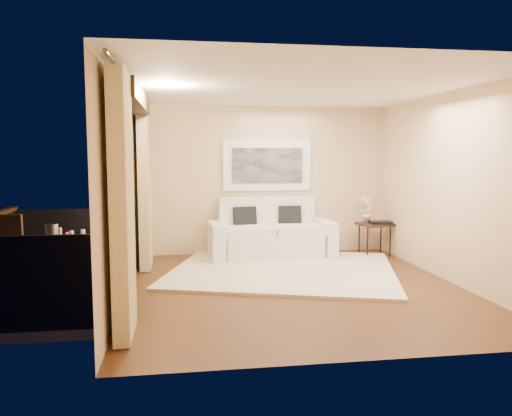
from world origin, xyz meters
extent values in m
plane|color=#533118|center=(0.00, 0.00, 0.00)|extent=(5.00, 5.00, 0.00)
plane|color=white|center=(0.00, 0.00, 2.70)|extent=(5.00, 5.00, 0.00)
plane|color=#D2B38C|center=(0.00, 2.50, 1.35)|extent=(4.50, 0.00, 4.50)
plane|color=#D2B38C|center=(0.00, -2.50, 1.35)|extent=(4.50, 0.00, 4.50)
plane|color=#D2B38C|center=(2.25, 0.00, 1.35)|extent=(0.00, 5.00, 5.00)
plane|color=#D2B38C|center=(-2.25, 1.85, 1.35)|extent=(0.00, 2.70, 2.70)
plane|color=#D2B38C|center=(-2.25, -1.85, 1.35)|extent=(0.00, 2.70, 2.70)
plane|color=#D2B38C|center=(-2.25, 0.00, 2.55)|extent=(0.00, 2.40, 2.40)
cube|color=#331B11|center=(-2.13, 0.00, 2.52)|extent=(0.28, 2.40, 0.22)
cube|color=#605B56|center=(-3.15, 0.00, -0.06)|extent=(1.80, 2.60, 0.12)
cube|color=black|center=(-3.15, 1.27, 0.50)|extent=(1.80, 0.06, 1.00)
cube|color=black|center=(-3.15, -1.27, 0.50)|extent=(1.80, 0.06, 1.00)
cube|color=#D3BE81|center=(-2.11, 1.55, 1.32)|extent=(0.16, 0.75, 2.62)
cube|color=#D3BE81|center=(-2.11, -1.55, 1.32)|extent=(0.16, 0.75, 2.62)
cylinder|color=#4C473F|center=(-2.11, 0.00, 2.63)|extent=(0.04, 4.80, 0.04)
cube|color=white|center=(0.02, 2.47, 1.62)|extent=(1.62, 0.05, 0.92)
cube|color=black|center=(0.02, 2.44, 1.62)|extent=(1.30, 0.02, 0.64)
cube|color=beige|center=(0.03, 0.98, 0.02)|extent=(4.10, 3.81, 0.04)
cube|color=white|center=(0.02, 2.02, 0.22)|extent=(1.81, 1.03, 0.44)
cube|color=white|center=(0.00, 2.38, 0.62)|extent=(1.77, 0.33, 0.85)
cube|color=white|center=(-0.94, 1.97, 0.32)|extent=(0.30, 0.94, 0.64)
cube|color=white|center=(0.99, 2.07, 0.32)|extent=(0.30, 0.94, 0.64)
cube|color=white|center=(-0.40, 1.96, 0.51)|extent=(0.87, 0.87, 0.15)
cube|color=white|center=(0.45, 2.01, 0.51)|extent=(0.87, 0.87, 0.15)
cube|color=black|center=(-0.42, 2.20, 0.68)|extent=(0.44, 0.25, 0.42)
cube|color=black|center=(0.41, 2.25, 0.68)|extent=(0.43, 0.22, 0.42)
cube|color=#331B11|center=(1.93, 2.00, 0.56)|extent=(0.64, 0.64, 0.04)
cylinder|color=black|center=(1.72, 1.79, 0.27)|extent=(0.03, 0.03, 0.54)
cylinder|color=black|center=(2.14, 1.79, 0.27)|extent=(0.03, 0.03, 0.54)
cylinder|color=black|center=(1.72, 2.21, 0.27)|extent=(0.03, 0.03, 0.54)
cylinder|color=black|center=(2.14, 2.21, 0.27)|extent=(0.03, 0.03, 0.54)
cube|color=black|center=(2.02, 1.94, 0.60)|extent=(0.42, 0.34, 0.05)
imported|color=white|center=(1.83, 2.16, 0.84)|extent=(0.33, 0.30, 0.52)
cube|color=#331B11|center=(-3.09, 0.38, 0.66)|extent=(0.67, 0.67, 0.05)
cylinder|color=#331B11|center=(-3.32, 0.15, 0.32)|extent=(0.04, 0.04, 0.64)
cylinder|color=#331B11|center=(-2.85, 0.15, 0.32)|extent=(0.04, 0.04, 0.64)
cylinder|color=#331B11|center=(-3.32, 0.62, 0.32)|extent=(0.04, 0.04, 0.64)
cylinder|color=#331B11|center=(-2.85, 0.62, 0.32)|extent=(0.04, 0.04, 0.64)
cube|color=#331B11|center=(-3.70, 0.15, 0.50)|extent=(0.51, 0.51, 0.06)
cube|color=#331B11|center=(-3.72, -0.06, 0.78)|extent=(0.47, 0.10, 0.61)
cylinder|color=#331B11|center=(-3.49, 0.32, 0.24)|extent=(0.03, 0.03, 0.48)
cylinder|color=#331B11|center=(-3.87, 0.35, 0.24)|extent=(0.03, 0.03, 0.48)
cylinder|color=#331B11|center=(-3.53, -0.06, 0.24)|extent=(0.03, 0.03, 0.48)
cylinder|color=#331B11|center=(-3.52, -0.81, 0.20)|extent=(0.03, 0.03, 0.41)
cylinder|color=silver|center=(-3.27, 0.45, 0.79)|extent=(0.18, 0.18, 0.20)
cylinder|color=red|center=(-3.08, 0.52, 0.72)|extent=(0.06, 0.06, 0.07)
cylinder|color=white|center=(-3.11, 0.20, 0.78)|extent=(0.04, 0.04, 0.18)
cylinder|color=silver|center=(-3.00, 0.32, 0.75)|extent=(0.06, 0.06, 0.12)
cylinder|color=silver|center=(-2.87, 0.43, 0.75)|extent=(0.06, 0.06, 0.12)
camera|label=1|loc=(-1.53, -6.55, 1.81)|focal=35.00mm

